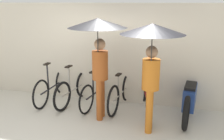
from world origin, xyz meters
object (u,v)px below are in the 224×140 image
at_px(parked_bicycle_0, 53,86).
at_px(parked_bicycle_4, 146,95).
at_px(parked_bicycle_1, 74,89).
at_px(parked_bicycle_3, 121,93).
at_px(pedestrian_leading, 98,39).
at_px(motorcycle, 190,98).
at_px(pedestrian_center, 152,46).
at_px(parked_bicycle_2, 97,91).

distance_m(parked_bicycle_0, parked_bicycle_4, 2.32).
xyz_separation_m(parked_bicycle_1, parked_bicycle_3, (1.16, 0.03, 0.00)).
relative_size(parked_bicycle_1, parked_bicycle_3, 0.99).
bearing_deg(pedestrian_leading, motorcycle, -159.82).
distance_m(parked_bicycle_3, pedestrian_leading, 1.55).
height_order(parked_bicycle_1, motorcycle, parked_bicycle_1).
distance_m(parked_bicycle_4, pedestrian_center, 1.65).
height_order(parked_bicycle_1, pedestrian_center, pedestrian_center).
xyz_separation_m(parked_bicycle_3, pedestrian_leading, (-0.29, -0.74, 1.33)).
bearing_deg(parked_bicycle_3, parked_bicycle_2, 97.25).
bearing_deg(parked_bicycle_1, pedestrian_center, -109.20).
bearing_deg(parked_bicycle_4, parked_bicycle_3, 77.69).
xyz_separation_m(parked_bicycle_0, parked_bicycle_4, (2.32, -0.01, -0.01)).
bearing_deg(parked_bicycle_4, motorcycle, -103.81).
bearing_deg(parked_bicycle_3, pedestrian_center, -136.91).
distance_m(pedestrian_center, motorcycle, 1.77).
relative_size(parked_bicycle_1, pedestrian_leading, 0.78).
height_order(parked_bicycle_0, parked_bicycle_4, parked_bicycle_0).
bearing_deg(parked_bicycle_1, parked_bicycle_2, -80.38).
distance_m(parked_bicycle_1, parked_bicycle_4, 1.74).
distance_m(pedestrian_leading, pedestrian_center, 1.09).
bearing_deg(parked_bicycle_2, pedestrian_leading, -150.03).
relative_size(parked_bicycle_3, motorcycle, 0.81).
xyz_separation_m(parked_bicycle_1, pedestrian_leading, (0.87, -0.71, 1.34)).
bearing_deg(parked_bicycle_0, parked_bicycle_3, -89.54).
xyz_separation_m(parked_bicycle_1, pedestrian_center, (1.92, -0.98, 1.29)).
distance_m(pedestrian_leading, motorcycle, 2.34).
relative_size(parked_bicycle_4, pedestrian_center, 0.85).
distance_m(parked_bicycle_3, motorcycle, 1.52).
height_order(parked_bicycle_2, pedestrian_center, pedestrian_center).
xyz_separation_m(parked_bicycle_2, parked_bicycle_4, (1.16, 0.01, 0.00)).
bearing_deg(pedestrian_leading, parked_bicycle_2, -69.80).
bearing_deg(motorcycle, parked_bicycle_2, 96.89).
height_order(parked_bicycle_2, motorcycle, parked_bicycle_2).
height_order(parked_bicycle_0, pedestrian_center, pedestrian_center).
relative_size(parked_bicycle_1, pedestrian_center, 0.80).
relative_size(parked_bicycle_3, pedestrian_center, 0.82).
bearing_deg(parked_bicycle_2, parked_bicycle_3, -80.67).
height_order(pedestrian_center, motorcycle, pedestrian_center).
bearing_deg(pedestrian_center, parked_bicycle_2, -39.78).
bearing_deg(parked_bicycle_0, motorcycle, -89.62).
xyz_separation_m(parked_bicycle_3, parked_bicycle_4, (0.58, 0.00, -0.01)).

